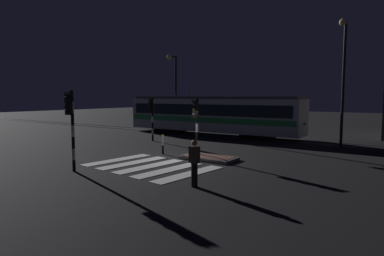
{
  "coord_description": "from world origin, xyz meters",
  "views": [
    {
      "loc": [
        10.36,
        -13.7,
        3.27
      ],
      "look_at": [
        -0.79,
        2.52,
        1.4
      ],
      "focal_mm": 31.46,
      "sensor_mm": 36.0,
      "label": 1
    }
  ],
  "objects": [
    {
      "name": "ground_plane",
      "position": [
        0.0,
        0.0,
        0.0
      ],
      "size": [
        120.0,
        120.0,
        0.0
      ],
      "primitive_type": "plane",
      "color": "black"
    },
    {
      "name": "rail_near",
      "position": [
        0.0,
        9.87,
        0.01
      ],
      "size": [
        80.0,
        0.12,
        0.03
      ],
      "primitive_type": "cube",
      "color": "#59595E",
      "rests_on": "ground"
    },
    {
      "name": "rail_far",
      "position": [
        0.0,
        11.3,
        0.01
      ],
      "size": [
        80.0,
        0.12,
        0.03
      ],
      "primitive_type": "cube",
      "color": "#59595E",
      "rests_on": "ground"
    },
    {
      "name": "crosswalk_zebra",
      "position": [
        -0.0,
        -2.1,
        0.01
      ],
      "size": [
        5.96,
        4.53,
        0.02
      ],
      "color": "silver",
      "rests_on": "ground"
    },
    {
      "name": "traffic_island",
      "position": [
        1.36,
        0.93,
        0.09
      ],
      "size": [
        2.83,
        1.48,
        0.18
      ],
      "color": "slate",
      "rests_on": "ground"
    },
    {
      "name": "traffic_light_median_centre",
      "position": [
        0.47,
        1.08,
        2.09
      ],
      "size": [
        0.36,
        0.42,
        3.16
      ],
      "color": "black",
      "rests_on": "ground"
    },
    {
      "name": "traffic_light_kerb_mid_left",
      "position": [
        -2.04,
        -4.82,
        2.33
      ],
      "size": [
        0.36,
        0.42,
        3.53
      ],
      "color": "black",
      "rests_on": "ground"
    },
    {
      "name": "traffic_light_corner_far_left",
      "position": [
        -5.83,
        4.69,
        2.1
      ],
      "size": [
        0.36,
        0.42,
        3.18
      ],
      "color": "black",
      "rests_on": "ground"
    },
    {
      "name": "street_lamp_trackside_right",
      "position": [
        6.1,
        9.27,
        4.96
      ],
      "size": [
        0.44,
        1.21,
        7.94
      ],
      "color": "black",
      "rests_on": "ground"
    },
    {
      "name": "street_lamp_trackside_left",
      "position": [
        -7.31,
        9.3,
        4.31
      ],
      "size": [
        0.44,
        1.21,
        6.75
      ],
      "color": "black",
      "rests_on": "ground"
    },
    {
      "name": "tram",
      "position": [
        -4.42,
        10.58,
        1.75
      ],
      "size": [
        15.81,
        2.58,
        4.15
      ],
      "color": "silver",
      "rests_on": "ground"
    },
    {
      "name": "pedestrian_waiting_at_kerb",
      "position": [
        3.69,
        -3.84,
        0.88
      ],
      "size": [
        0.36,
        0.24,
        1.71
      ],
      "color": "black",
      "rests_on": "ground"
    },
    {
      "name": "bollard_island_edge",
      "position": [
        -1.67,
        0.88,
        0.56
      ],
      "size": [
        0.12,
        0.12,
        1.11
      ],
      "color": "black",
      "rests_on": "ground"
    }
  ]
}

